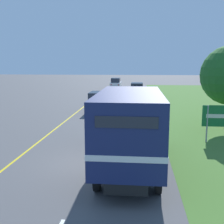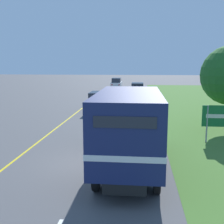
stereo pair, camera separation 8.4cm
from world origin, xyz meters
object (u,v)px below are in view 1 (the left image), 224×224
at_px(lead_car_white, 98,102).
at_px(highway_sign, 221,117).
at_px(lead_car_grey_ahead, 137,90).
at_px(horse_trailer_truck, 130,125).
at_px(lead_car_white_ahead, 116,83).

xyz_separation_m(lead_car_white, highway_sign, (8.64, -10.10, 0.60)).
bearing_deg(lead_car_white, lead_car_grey_ahead, 72.63).
height_order(lead_car_grey_ahead, highway_sign, highway_sign).
height_order(horse_trailer_truck, lead_car_grey_ahead, horse_trailer_truck).
relative_size(lead_car_white, lead_car_grey_ahead, 1.01).
xyz_separation_m(lead_car_grey_ahead, lead_car_white_ahead, (-3.91, 12.62, -0.01)).
distance_m(lead_car_grey_ahead, lead_car_white_ahead, 13.21).
bearing_deg(lead_car_grey_ahead, horse_trailer_truck, -90.12).
relative_size(horse_trailer_truck, lead_car_grey_ahead, 1.82).
bearing_deg(horse_trailer_truck, lead_car_white, 103.67).
relative_size(lead_car_white, highway_sign, 1.78).
distance_m(lead_car_white_ahead, highway_sign, 35.36).
height_order(lead_car_white, lead_car_grey_ahead, lead_car_grey_ahead).
distance_m(horse_trailer_truck, highway_sign, 6.78).
bearing_deg(lead_car_grey_ahead, highway_sign, -76.83).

